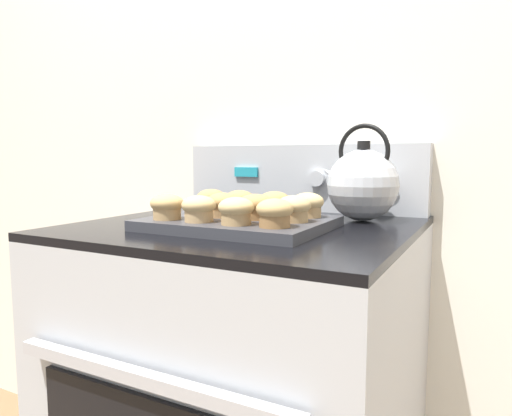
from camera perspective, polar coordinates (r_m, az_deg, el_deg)
wall_back at (r=1.39m, az=6.42°, el=10.77°), size 8.00×0.05×2.40m
stove_range at (r=1.22m, az=-1.03°, el=-24.39°), size 0.73×0.72×0.94m
control_panel at (r=1.33m, az=5.57°, el=3.80°), size 0.72×0.07×0.19m
muffin_pan at (r=0.98m, az=-2.16°, el=-1.91°), size 0.38×0.29×0.02m
muffin_r0_c0 at (r=0.98m, az=-11.07°, el=0.20°), size 0.07×0.07×0.05m
muffin_r0_c1 at (r=0.93m, az=-7.15°, el=-0.03°), size 0.07×0.07×0.05m
muffin_r0_c2 at (r=0.88m, az=-2.50°, el=-0.32°), size 0.07×0.07×0.05m
muffin_r0_c3 at (r=0.85m, az=2.35°, el=-0.57°), size 0.07×0.07×0.05m
muffin_r1_c1 at (r=1.00m, az=-4.20°, el=0.42°), size 0.07×0.07×0.05m
muffin_r1_c2 at (r=0.96m, az=-0.15°, el=0.20°), size 0.07×0.07×0.05m
muffin_r1_c3 at (r=0.92m, az=4.74°, el=-0.04°), size 0.07×0.07×0.05m
muffin_r2_c0 at (r=1.12m, az=-5.64°, el=1.02°), size 0.07×0.07×0.05m
muffin_r2_c1 at (r=1.07m, az=-2.08°, el=0.83°), size 0.07×0.07×0.05m
muffin_r2_c2 at (r=1.04m, az=2.32°, el=0.64°), size 0.07×0.07×0.05m
muffin_r2_c3 at (r=1.00m, az=6.49°, el=0.41°), size 0.07×0.07×0.05m
tea_kettle at (r=1.13m, az=13.14°, el=2.97°), size 0.21×0.17×0.23m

